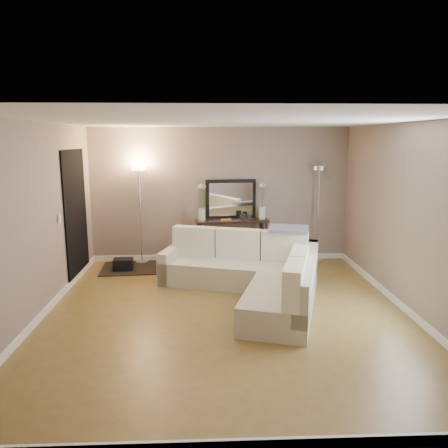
{
  "coord_description": "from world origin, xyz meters",
  "views": [
    {
      "loc": [
        -0.28,
        -5.7,
        2.37
      ],
      "look_at": [
        0.0,
        0.8,
        1.1
      ],
      "focal_mm": 35.0,
      "sensor_mm": 36.0,
      "label": 1
    }
  ],
  "objects_px": {
    "floor_lamp_lit": "(140,195)",
    "floor_lamp_unlit": "(319,195)",
    "sectional_sofa": "(254,273)"
  },
  "relations": [
    {
      "from": "floor_lamp_lit",
      "to": "floor_lamp_unlit",
      "type": "xyz_separation_m",
      "value": [
        3.41,
        -0.05,
        -0.01
      ]
    },
    {
      "from": "floor_lamp_lit",
      "to": "floor_lamp_unlit",
      "type": "height_order",
      "value": "floor_lamp_lit"
    },
    {
      "from": "sectional_sofa",
      "to": "floor_lamp_unlit",
      "type": "bearing_deg",
      "value": 50.87
    },
    {
      "from": "sectional_sofa",
      "to": "floor_lamp_unlit",
      "type": "height_order",
      "value": "floor_lamp_unlit"
    },
    {
      "from": "sectional_sofa",
      "to": "floor_lamp_unlit",
      "type": "distance_m",
      "value": 2.48
    },
    {
      "from": "sectional_sofa",
      "to": "floor_lamp_unlit",
      "type": "relative_size",
      "value": 1.62
    },
    {
      "from": "floor_lamp_lit",
      "to": "floor_lamp_unlit",
      "type": "bearing_deg",
      "value": -0.85
    },
    {
      "from": "sectional_sofa",
      "to": "floor_lamp_lit",
      "type": "xyz_separation_m",
      "value": [
        -1.98,
        1.81,
        1.0
      ]
    },
    {
      "from": "sectional_sofa",
      "to": "floor_lamp_unlit",
      "type": "xyz_separation_m",
      "value": [
        1.43,
        1.76,
        1.0
      ]
    },
    {
      "from": "floor_lamp_unlit",
      "to": "floor_lamp_lit",
      "type": "bearing_deg",
      "value": 179.15
    }
  ]
}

